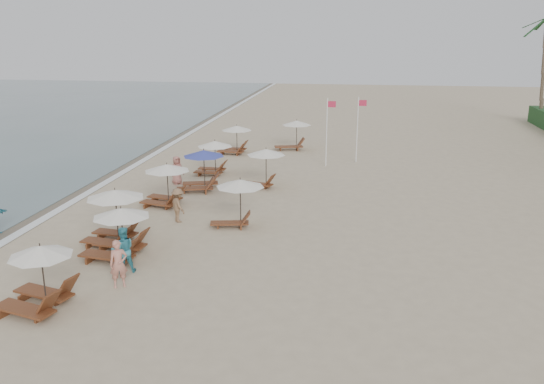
% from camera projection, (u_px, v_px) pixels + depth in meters
% --- Properties ---
extents(ground, '(160.00, 160.00, 0.00)m').
position_uv_depth(ground, '(253.00, 275.00, 20.92)').
color(ground, tan).
rests_on(ground, ground).
extents(wet_sand_band, '(3.20, 140.00, 0.01)m').
position_uv_depth(wet_sand_band, '(71.00, 190.00, 32.27)').
color(wet_sand_band, '#6B5E4C').
rests_on(wet_sand_band, ground).
extents(foam_line, '(0.50, 140.00, 0.02)m').
position_uv_depth(foam_line, '(92.00, 190.00, 32.08)').
color(foam_line, white).
rests_on(foam_line, ground).
extents(lounger_station_0, '(2.62, 2.46, 2.21)m').
position_uv_depth(lounger_station_0, '(36.00, 281.00, 18.13)').
color(lounger_station_0, brown).
rests_on(lounger_station_0, ground).
extents(lounger_station_1, '(2.78, 2.28, 2.06)m').
position_uv_depth(lounger_station_1, '(116.00, 234.00, 22.38)').
color(lounger_station_1, brown).
rests_on(lounger_station_1, ground).
extents(lounger_station_2, '(2.70, 2.42, 2.38)m').
position_uv_depth(lounger_station_2, '(112.00, 216.00, 23.76)').
color(lounger_station_2, brown).
rests_on(lounger_station_2, ground).
extents(lounger_station_3, '(2.62, 2.34, 2.18)m').
position_uv_depth(lounger_station_3, '(164.00, 184.00, 29.11)').
color(lounger_station_3, brown).
rests_on(lounger_station_3, ground).
extents(lounger_station_4, '(2.72, 2.42, 2.34)m').
position_uv_depth(lounger_station_4, '(200.00, 171.00, 31.83)').
color(lounger_station_4, brown).
rests_on(lounger_station_4, ground).
extents(lounger_station_5, '(2.42, 2.22, 2.14)m').
position_uv_depth(lounger_station_5, '(212.00, 156.00, 35.48)').
color(lounger_station_5, brown).
rests_on(lounger_station_5, ground).
extents(lounger_station_6, '(2.59, 2.25, 2.08)m').
position_uv_depth(lounger_station_6, '(234.00, 139.00, 41.61)').
color(lounger_station_6, brown).
rests_on(lounger_station_6, ground).
extents(inland_station_0, '(2.56, 2.24, 2.22)m').
position_uv_depth(inland_station_0, '(236.00, 196.00, 25.77)').
color(inland_station_0, brown).
rests_on(inland_station_0, ground).
extents(inland_station_1, '(2.60, 2.24, 2.22)m').
position_uv_depth(inland_station_1, '(263.00, 163.00, 32.44)').
color(inland_station_1, brown).
rests_on(inland_station_1, ground).
extents(inland_station_2, '(2.87, 2.24, 2.22)m').
position_uv_depth(inland_station_2, '(293.00, 133.00, 42.83)').
color(inland_station_2, brown).
rests_on(inland_station_2, ground).
extents(beachgoer_near, '(0.75, 0.67, 1.73)m').
position_uv_depth(beachgoer_near, '(119.00, 264.00, 19.76)').
color(beachgoer_near, tan).
rests_on(beachgoer_near, ground).
extents(beachgoer_mid_a, '(1.09, 1.02, 1.78)m').
position_uv_depth(beachgoer_mid_a, '(123.00, 250.00, 20.95)').
color(beachgoer_mid_a, teal).
rests_on(beachgoer_mid_a, ground).
extents(beachgoer_mid_b, '(1.17, 1.19, 1.64)m').
position_uv_depth(beachgoer_mid_b, '(178.00, 205.00, 26.59)').
color(beachgoer_mid_b, brown).
rests_on(beachgoer_mid_b, ground).
extents(beachgoer_far_b, '(0.95, 0.97, 1.69)m').
position_uv_depth(beachgoer_far_b, '(177.00, 170.00, 33.24)').
color(beachgoer_far_b, '#A8655B').
rests_on(beachgoer_far_b, ground).
extents(flag_pole_near, '(0.59, 0.08, 4.55)m').
position_uv_depth(flag_pole_near, '(327.00, 129.00, 37.26)').
color(flag_pole_near, silver).
rests_on(flag_pole_near, ground).
extents(flag_pole_far, '(0.60, 0.08, 4.48)m').
position_uv_depth(flag_pole_far, '(358.00, 126.00, 38.45)').
color(flag_pole_far, silver).
rests_on(flag_pole_far, ground).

